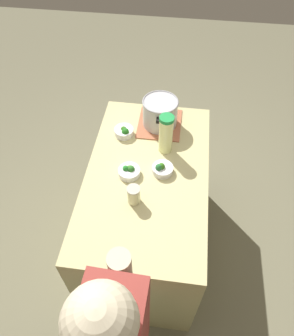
# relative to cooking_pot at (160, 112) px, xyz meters

# --- Properties ---
(ground_plane) EXTENTS (8.00, 8.00, 0.00)m
(ground_plane) POSITION_rel_cooking_pot_xyz_m (0.46, -0.03, -1.02)
(ground_plane) COLOR #716E54
(counter_slab) EXTENTS (1.32, 0.77, 0.91)m
(counter_slab) POSITION_rel_cooking_pot_xyz_m (0.46, -0.03, -0.56)
(counter_slab) COLOR #C5BB7F
(counter_slab) RESTS_ON ground_plane
(dish_cloth) EXTENTS (0.33, 0.30, 0.01)m
(dish_cloth) POSITION_rel_cooking_pot_xyz_m (0.00, -0.00, -0.11)
(dish_cloth) COLOR #AF6445
(dish_cloth) RESTS_ON counter_slab
(cooking_pot) EXTENTS (0.32, 0.25, 0.20)m
(cooking_pot) POSITION_rel_cooking_pot_xyz_m (0.00, 0.00, 0.00)
(cooking_pot) COLOR #B7B7BC
(cooking_pot) RESTS_ON dish_cloth
(lemonade_pitcher) EXTENTS (0.09, 0.09, 0.28)m
(lemonade_pitcher) POSITION_rel_cooking_pot_xyz_m (0.24, 0.06, 0.03)
(lemonade_pitcher) COLOR #F1F3A3
(lemonade_pitcher) RESTS_ON counter_slab
(mason_jar) EXTENTS (0.08, 0.08, 0.12)m
(mason_jar) POSITION_rel_cooking_pot_xyz_m (0.68, -0.08, -0.05)
(mason_jar) COLOR beige
(mason_jar) RESTS_ON counter_slab
(broccoli_bowl_front) EXTENTS (0.14, 0.14, 0.07)m
(broccoli_bowl_front) POSITION_rel_cooking_pot_xyz_m (0.48, -0.14, -0.08)
(broccoli_bowl_front) COLOR silver
(broccoli_bowl_front) RESTS_ON counter_slab
(broccoli_bowl_center) EXTENTS (0.13, 0.13, 0.07)m
(broccoli_bowl_center) POSITION_rel_cooking_pot_xyz_m (0.43, 0.06, -0.08)
(broccoli_bowl_center) COLOR silver
(broccoli_bowl_center) RESTS_ON counter_slab
(broccoli_bowl_back) EXTENTS (0.13, 0.13, 0.07)m
(broccoli_bowl_back) POSITION_rel_cooking_pot_xyz_m (0.14, -0.23, -0.08)
(broccoli_bowl_back) COLOR silver
(broccoli_bowl_back) RESTS_ON counter_slab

